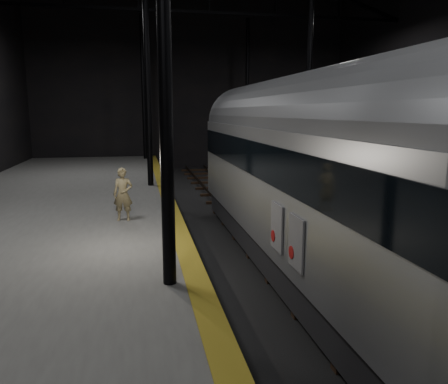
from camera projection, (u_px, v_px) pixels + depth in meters
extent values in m
plane|color=black|center=(285.00, 255.00, 13.45)|extent=(44.00, 44.00, 0.00)
cube|color=#535350|center=(24.00, 255.00, 11.93)|extent=(9.00, 43.80, 1.00)
cube|color=olive|center=(179.00, 229.00, 12.65)|extent=(0.50, 43.80, 0.01)
cube|color=#3F3328|center=(262.00, 251.00, 13.28)|extent=(0.08, 43.00, 0.14)
cube|color=#3F3328|center=(307.00, 249.00, 13.55)|extent=(0.08, 43.00, 0.14)
cube|color=black|center=(285.00, 253.00, 13.44)|extent=(2.40, 42.00, 0.12)
cylinder|color=black|center=(164.00, 18.00, 7.78)|extent=(0.26, 0.26, 10.00)
cylinder|color=black|center=(147.00, 74.00, 19.36)|extent=(0.26, 0.26, 10.00)
cylinder|color=black|center=(309.00, 77.00, 20.80)|extent=(0.26, 0.26, 10.00)
cylinder|color=black|center=(143.00, 88.00, 30.93)|extent=(0.26, 0.26, 10.00)
cylinder|color=black|center=(247.00, 89.00, 32.38)|extent=(0.26, 0.26, 10.00)
cube|color=black|center=(209.00, 12.00, 25.15)|extent=(23.60, 0.15, 0.18)
cube|color=#95989C|center=(345.00, 200.00, 9.39)|extent=(2.84, 19.55, 2.93)
cube|color=black|center=(340.00, 280.00, 9.72)|extent=(2.59, 19.16, 0.83)
cube|color=black|center=(346.00, 168.00, 9.26)|extent=(2.89, 19.26, 0.88)
cylinder|color=slate|center=(348.00, 131.00, 9.12)|extent=(2.78, 19.36, 2.78)
cube|color=black|center=(258.00, 222.00, 16.39)|extent=(1.76, 2.15, 0.34)
cube|color=silver|center=(296.00, 243.00, 8.27)|extent=(0.04, 0.73, 1.03)
cube|color=silver|center=(277.00, 227.00, 9.41)|extent=(0.04, 0.73, 1.03)
cylinder|color=#AD1516|center=(292.00, 252.00, 8.48)|extent=(0.03, 0.25, 0.25)
cylinder|color=#AD1516|center=(273.00, 236.00, 9.62)|extent=(0.03, 0.25, 0.25)
imported|color=#8D7F56|center=(123.00, 194.00, 13.56)|extent=(0.65, 0.48, 1.66)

